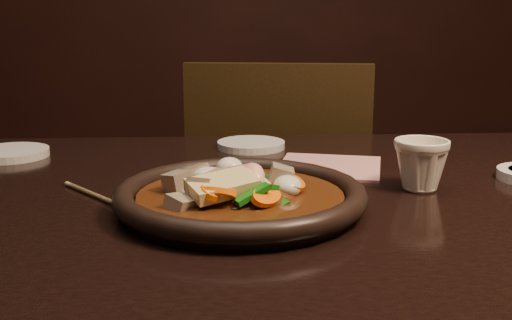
{
  "coord_description": "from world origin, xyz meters",
  "views": [
    {
      "loc": [
        -0.25,
        -0.75,
        0.99
      ],
      "look_at": [
        -0.2,
        0.04,
        0.8
      ],
      "focal_mm": 45.0,
      "sensor_mm": 36.0,
      "label": 1
    }
  ],
  "objects": [
    {
      "name": "plate",
      "position": [
        -0.23,
        -0.01,
        0.77
      ],
      "size": [
        0.3,
        0.3,
        0.03
      ],
      "color": "black",
      "rests_on": "table"
    },
    {
      "name": "table",
      "position": [
        0.0,
        0.0,
        0.67
      ],
      "size": [
        1.6,
        0.9,
        0.75
      ],
      "color": "black",
      "rests_on": "floor"
    },
    {
      "name": "saucer_right",
      "position": [
        -0.19,
        0.34,
        0.76
      ],
      "size": [
        0.12,
        0.12,
        0.01
      ],
      "primitive_type": "cylinder",
      "color": "silver",
      "rests_on": "table"
    },
    {
      "name": "stirfry",
      "position": [
        -0.23,
        -0.01,
        0.77
      ],
      "size": [
        0.19,
        0.19,
        0.06
      ],
      "color": "#3B1C0A",
      "rests_on": "plate"
    },
    {
      "name": "tea_cup",
      "position": [
        0.02,
        0.06,
        0.79
      ],
      "size": [
        0.09,
        0.08,
        0.07
      ],
      "primitive_type": "imported",
      "rotation": [
        0.0,
        0.0,
        0.2
      ],
      "color": "silver",
      "rests_on": "table"
    },
    {
      "name": "saucer_left",
      "position": [
        -0.59,
        0.3,
        0.76
      ],
      "size": [
        0.12,
        0.12,
        0.01
      ],
      "primitive_type": "cylinder",
      "color": "silver",
      "rests_on": "table"
    },
    {
      "name": "chair",
      "position": [
        -0.11,
        0.7,
        0.48
      ],
      "size": [
        0.47,
        0.47,
        0.88
      ],
      "rotation": [
        0.0,
        0.0,
        3.0
      ],
      "color": "black",
      "rests_on": "floor"
    },
    {
      "name": "chopsticks",
      "position": [
        -0.39,
        0.02,
        0.75
      ],
      "size": [
        0.15,
        0.18,
        0.01
      ],
      "rotation": [
        0.0,
        0.0,
        0.68
      ],
      "color": "#9D8759",
      "rests_on": "table"
    },
    {
      "name": "napkin",
      "position": [
        -0.08,
        0.19,
        0.75
      ],
      "size": [
        0.18,
        0.18,
        0.0
      ],
      "primitive_type": "cube",
      "rotation": [
        0.0,
        0.0,
        -0.26
      ],
      "color": "#B4736E",
      "rests_on": "table"
    }
  ]
}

